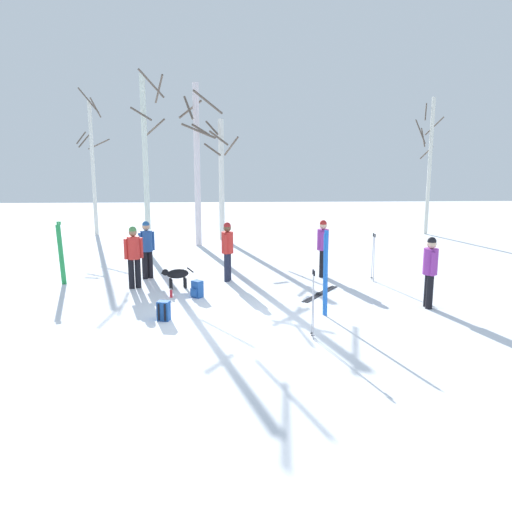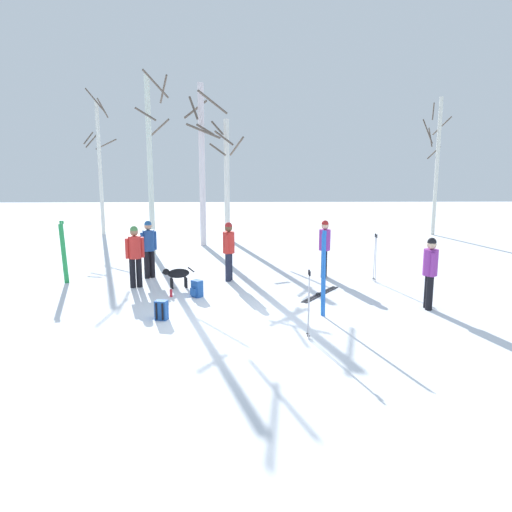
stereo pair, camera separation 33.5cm
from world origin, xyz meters
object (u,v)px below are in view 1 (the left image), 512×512
at_px(person_4, 430,268).
at_px(ski_poles_0, 313,302).
at_px(ski_pair_planted_1, 61,253).
at_px(birch_tree_4, 221,177).
at_px(dog, 176,275).
at_px(ski_poles_1, 373,256).
at_px(birch_tree_3, 197,161).
at_px(ski_pair_planted_0, 325,274).
at_px(person_1, 147,246).
at_px(backpack_1, 164,311).
at_px(birch_tree_1, 93,165).
at_px(birch_tree_5, 429,164).
at_px(person_3, 227,248).
at_px(backpack_0, 197,289).
at_px(person_0, 323,245).
at_px(birch_tree_2, 146,162).
at_px(person_2, 134,253).
at_px(ski_pair_lying_0, 320,294).
at_px(water_bottle_0, 171,293).

height_order(person_4, ski_poles_0, person_4).
bearing_deg(ski_pair_planted_1, birch_tree_4, 60.73).
xyz_separation_m(dog, ski_poles_1, (5.62, 0.63, 0.36)).
xyz_separation_m(ski_pair_planted_1, birch_tree_3, (3.46, 6.24, 2.48)).
relative_size(person_4, birch_tree_3, 0.27).
height_order(ski_pair_planted_0, ski_poles_1, ski_pair_planted_0).
relative_size(person_1, backpack_1, 3.90).
bearing_deg(backpack_1, ski_pair_planted_0, 3.03).
xyz_separation_m(person_1, ski_poles_1, (6.59, -0.61, -0.24)).
relative_size(birch_tree_1, birch_tree_3, 1.02).
distance_m(ski_poles_0, birch_tree_5, 15.62).
xyz_separation_m(person_3, ski_pair_planted_1, (-4.67, -0.22, -0.09)).
distance_m(backpack_0, birch_tree_4, 9.67).
distance_m(ski_poles_0, ski_poles_1, 5.29).
relative_size(person_0, birch_tree_2, 0.27).
xyz_separation_m(person_4, ski_poles_1, (-0.60, 2.73, -0.24)).
distance_m(person_4, ski_pair_planted_1, 9.86).
height_order(ski_pair_planted_0, backpack_1, ski_pair_planted_0).
relative_size(person_2, backpack_1, 3.90).
bearing_deg(birch_tree_3, ski_poles_0, -74.93).
bearing_deg(ski_pair_lying_0, birch_tree_5, 56.96).
relative_size(person_3, ski_poles_1, 1.23).
xyz_separation_m(person_4, backpack_0, (-5.59, 1.17, -0.77)).
relative_size(ski_pair_lying_0, birch_tree_1, 0.25).
height_order(person_3, person_4, same).
height_order(water_bottle_0, birch_tree_5, birch_tree_5).
bearing_deg(ski_poles_0, birch_tree_4, 99.23).
height_order(person_4, birch_tree_5, birch_tree_5).
height_order(ski_poles_0, birch_tree_1, birch_tree_1).
bearing_deg(backpack_0, backpack_1, -108.25).
xyz_separation_m(ski_pair_planted_0, birch_tree_2, (-5.13, 7.58, 2.40)).
bearing_deg(backpack_0, birch_tree_3, 93.19).
height_order(dog, ski_pair_planted_0, ski_pair_planted_0).
height_order(person_3, dog, person_3).
bearing_deg(person_1, ski_poles_0, -52.11).
relative_size(person_2, ski_pair_planted_1, 0.95).
relative_size(person_1, person_4, 1.00).
height_order(person_4, water_bottle_0, person_4).
height_order(dog, birch_tree_1, birch_tree_1).
distance_m(birch_tree_2, birch_tree_5, 12.85).
bearing_deg(person_1, birch_tree_2, 97.94).
height_order(person_0, ski_poles_0, person_0).
relative_size(dog, birch_tree_5, 0.14).
distance_m(birch_tree_1, birch_tree_5, 15.22).
bearing_deg(person_1, ski_pair_lying_0, -22.61).
bearing_deg(birch_tree_3, person_3, -78.65).
height_order(ski_pair_planted_1, backpack_1, ski_pair_planted_1).
height_order(ski_pair_planted_1, birch_tree_3, birch_tree_3).
xyz_separation_m(ski_pair_planted_0, backpack_0, (-3.00, 1.66, -0.76)).
xyz_separation_m(backpack_1, birch_tree_2, (-1.51, 7.77, 3.16)).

